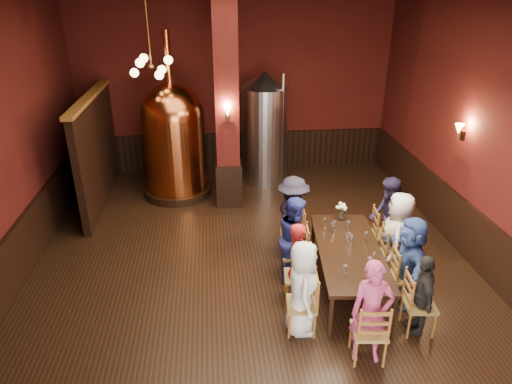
{
  "coord_description": "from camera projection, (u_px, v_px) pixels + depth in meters",
  "views": [
    {
      "loc": [
        -0.66,
        -6.71,
        4.67
      ],
      "look_at": [
        0.06,
        0.2,
        1.45
      ],
      "focal_mm": 32.0,
      "sensor_mm": 36.0,
      "label": 1
    }
  ],
  "objects": [
    {
      "name": "wine_glass_6",
      "position": [
        333.0,
        228.0,
        7.8
      ],
      "size": [
        0.07,
        0.07,
        0.17
      ],
      "primitive_type": null,
      "color": "white",
      "rests_on": "dining_table"
    },
    {
      "name": "chair_0",
      "position": [
        301.0,
        304.0,
        6.55
      ],
      "size": [
        0.51,
        0.51,
        0.92
      ],
      "primitive_type": null,
      "rotation": [
        0.0,
        0.0,
        -1.68
      ],
      "color": "#8D5F24",
      "rests_on": "ground"
    },
    {
      "name": "person_2",
      "position": [
        295.0,
        238.0,
        7.63
      ],
      "size": [
        0.52,
        0.8,
        1.51
      ],
      "primitive_type": "imported",
      "rotation": [
        0.0,
        0.0,
        1.35
      ],
      "color": "navy",
      "rests_on": "ground"
    },
    {
      "name": "person_8",
      "position": [
        371.0,
        313.0,
        5.92
      ],
      "size": [
        0.6,
        0.44,
        1.51
      ],
      "primitive_type": "imported",
      "rotation": [
        0.0,
        0.0,
        6.14
      ],
      "color": "#A93867",
      "rests_on": "ground"
    },
    {
      "name": "partition",
      "position": [
        97.0,
        152.0,
        10.17
      ],
      "size": [
        0.22,
        3.5,
        2.4
      ],
      "primitive_type": "cube",
      "color": "black",
      "rests_on": "ground"
    },
    {
      "name": "wainscot_left",
      "position": [
        15.0,
        260.0,
        7.51
      ],
      "size": [
        0.08,
        9.9,
        1.0
      ],
      "primitive_type": "cube",
      "color": "black",
      "rests_on": "ground"
    },
    {
      "name": "wine_glass_5",
      "position": [
        374.0,
        258.0,
        6.96
      ],
      "size": [
        0.07,
        0.07,
        0.17
      ],
      "primitive_type": null,
      "color": "white",
      "rests_on": "dining_table"
    },
    {
      "name": "chair_6",
      "position": [
        395.0,
        254.0,
        7.75
      ],
      "size": [
        0.51,
        0.51,
        0.92
      ],
      "primitive_type": null,
      "rotation": [
        0.0,
        0.0,
        1.46
      ],
      "color": "#8D5F24",
      "rests_on": "ground"
    },
    {
      "name": "chair_2",
      "position": [
        295.0,
        253.0,
        7.76
      ],
      "size": [
        0.51,
        0.51,
        0.92
      ],
      "primitive_type": null,
      "rotation": [
        0.0,
        0.0,
        -1.68
      ],
      "color": "#8D5F24",
      "rests_on": "ground"
    },
    {
      "name": "chair_5",
      "position": [
        406.0,
        276.0,
        7.15
      ],
      "size": [
        0.51,
        0.51,
        0.92
      ],
      "primitive_type": null,
      "rotation": [
        0.0,
        0.0,
        1.46
      ],
      "color": "#8D5F24",
      "rests_on": "ground"
    },
    {
      "name": "wine_glass_0",
      "position": [
        366.0,
        237.0,
        7.52
      ],
      "size": [
        0.07,
        0.07,
        0.17
      ],
      "primitive_type": null,
      "color": "white",
      "rests_on": "dining_table"
    },
    {
      "name": "wine_glass_1",
      "position": [
        334.0,
        225.0,
        7.87
      ],
      "size": [
        0.07,
        0.07,
        0.17
      ],
      "primitive_type": null,
      "color": "white",
      "rests_on": "dining_table"
    },
    {
      "name": "sconce_wall",
      "position": [
        464.0,
        131.0,
        8.24
      ],
      "size": [
        0.2,
        0.2,
        0.36
      ],
      "primitive_type": null,
      "rotation": [
        0.0,
        0.0,
        1.57
      ],
      "color": "black",
      "rests_on": "room"
    },
    {
      "name": "person_0",
      "position": [
        302.0,
        288.0,
        6.43
      ],
      "size": [
        0.53,
        0.75,
        1.46
      ],
      "primitive_type": "imported",
      "rotation": [
        0.0,
        0.0,
        1.48
      ],
      "color": "silver",
      "rests_on": "ground"
    },
    {
      "name": "chair_8",
      "position": [
        369.0,
        330.0,
        6.05
      ],
      "size": [
        0.51,
        0.51,
        0.92
      ],
      "primitive_type": null,
      "rotation": [
        0.0,
        0.0,
        3.03
      ],
      "color": "#8D5F24",
      "rests_on": "ground"
    },
    {
      "name": "sconce_column",
      "position": [
        227.0,
        113.0,
        9.39
      ],
      "size": [
        0.2,
        0.2,
        0.36
      ],
      "primitive_type": null,
      "rotation": [
        0.0,
        0.0,
        3.14
      ],
      "color": "black",
      "rests_on": "column"
    },
    {
      "name": "column",
      "position": [
        227.0,
        107.0,
        9.64
      ],
      "size": [
        0.58,
        0.58,
        4.5
      ],
      "primitive_type": "cube",
      "color": "#46130F",
      "rests_on": "ground"
    },
    {
      "name": "person_5",
      "position": [
        409.0,
        261.0,
        7.03
      ],
      "size": [
        0.48,
        1.4,
        1.5
      ],
      "primitive_type": "imported",
      "rotation": [
        0.0,
        0.0,
        4.69
      ],
      "color": "#2F498D",
      "rests_on": "ground"
    },
    {
      "name": "person_4",
      "position": [
        422.0,
        294.0,
        6.47
      ],
      "size": [
        0.43,
        0.78,
        1.27
      ],
      "primitive_type": "imported",
      "rotation": [
        0.0,
        0.0,
        4.54
      ],
      "color": "black",
      "rests_on": "ground"
    },
    {
      "name": "person_3",
      "position": [
        293.0,
        218.0,
        8.23
      ],
      "size": [
        0.8,
        1.13,
        1.58
      ],
      "primitive_type": "imported",
      "rotation": [
        0.0,
        0.0,
        1.8
      ],
      "color": "black",
      "rests_on": "ground"
    },
    {
      "name": "chair_4",
      "position": [
        420.0,
        304.0,
        6.54
      ],
      "size": [
        0.51,
        0.51,
        0.92
      ],
      "primitive_type": null,
      "rotation": [
        0.0,
        0.0,
        1.46
      ],
      "color": "#8D5F24",
      "rests_on": "ground"
    },
    {
      "name": "chair_1",
      "position": [
        298.0,
        276.0,
        7.16
      ],
      "size": [
        0.51,
        0.51,
        0.92
      ],
      "primitive_type": null,
      "rotation": [
        0.0,
        0.0,
        -1.68
      ],
      "color": "#8D5F24",
      "rests_on": "ground"
    },
    {
      "name": "wine_glass_4",
      "position": [
        348.0,
        226.0,
        7.86
      ],
      "size": [
        0.07,
        0.07,
        0.17
      ],
      "primitive_type": null,
      "color": "white",
      "rests_on": "dining_table"
    },
    {
      "name": "copper_kettle",
      "position": [
        174.0,
        139.0,
        10.47
      ],
      "size": [
        1.77,
        1.77,
        3.76
      ],
      "rotation": [
        0.0,
        0.0,
        -0.3
      ],
      "color": "black",
      "rests_on": "ground"
    },
    {
      "name": "wine_glass_3",
      "position": [
        349.0,
        237.0,
        7.51
      ],
      "size": [
        0.07,
        0.07,
        0.17
      ],
      "primitive_type": null,
      "color": "white",
      "rests_on": "dining_table"
    },
    {
      "name": "person_1",
      "position": [
        298.0,
        263.0,
        7.06
      ],
      "size": [
        0.36,
        0.53,
        1.4
      ],
      "primitive_type": "imported",
      "rotation": [
        0.0,
        0.0,
        1.62
      ],
      "color": "maroon",
      "rests_on": "ground"
    },
    {
      "name": "chair_3",
      "position": [
        292.0,
        234.0,
        8.36
      ],
      "size": [
        0.51,
        0.51,
        0.92
      ],
      "primitive_type": null,
      "rotation": [
        0.0,
        0.0,
        -1.68
      ],
      "color": "#8D5F24",
      "rests_on": "ground"
    },
    {
      "name": "steel_vessel",
      "position": [
        264.0,
        128.0,
        11.23
      ],
      "size": [
        1.31,
        1.31,
        2.76
      ],
      "rotation": [
        0.0,
        0.0,
        -0.16
      ],
      "color": "#B2B2B7",
      "rests_on": "ground"
    },
    {
      "name": "wainscot_back",
      "position": [
        236.0,
        150.0,
        12.35
      ],
      "size": [
        7.9,
        0.08,
        1.0
      ],
      "primitive_type": "cube",
      "color": "black",
      "rests_on": "ground"
    },
    {
      "name": "person_7",
      "position": [
        387.0,
        219.0,
        8.22
      ],
      "size": [
        0.53,
        0.82,
        1.56
      ],
      "primitive_type": "imported",
      "rotation": [
        0.0,
        0.0,
        4.49
      ],
      "color": "#1F1B36",
      "rests_on": "ground"
    },
    {
      "name": "chair_7",
      "position": [
        385.0,
        234.0,
        8.36
      ],
      "size": [
        0.51,
        0.51,
        0.92
      ],
      "primitive_type": null,
      "rotation": [
        0.0,
        0.0,
        1.46
      ],
      "color": "#8D5F24",
      "rests_on": "ground"
    },
    {
      "name": "dining_table",
      "position": [
        349.0,
        253.0,
        7.36
      ],
      "size": [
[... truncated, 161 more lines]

